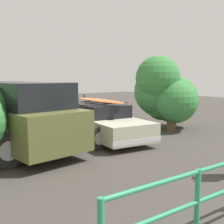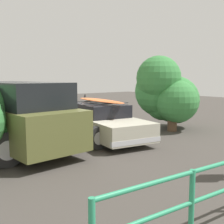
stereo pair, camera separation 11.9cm
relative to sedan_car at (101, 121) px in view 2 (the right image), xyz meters
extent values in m
cube|color=#423D38|center=(0.77, -0.54, -0.59)|extent=(44.00, 44.00, 0.02)
cube|color=#B7B29E|center=(0.01, 0.04, -0.11)|extent=(2.25, 4.58, 0.57)
cube|color=black|center=(-0.02, -0.13, 0.38)|extent=(1.70, 2.30, 0.42)
cube|color=silver|center=(0.34, 2.17, -0.28)|extent=(1.61, 0.35, 0.14)
cube|color=silver|center=(-0.33, -2.08, -0.28)|extent=(1.61, 0.35, 0.14)
cylinder|color=black|center=(-0.58, 1.51, -0.24)|extent=(0.68, 0.18, 0.68)
cylinder|color=#B7B7BC|center=(-0.58, 1.51, -0.24)|extent=(0.37, 0.19, 0.37)
cylinder|color=black|center=(1.02, 1.26, -0.24)|extent=(0.68, 0.18, 0.68)
cylinder|color=#B7B7BC|center=(1.02, 1.26, -0.24)|extent=(0.37, 0.19, 0.37)
cylinder|color=black|center=(-1.00, -1.18, -0.24)|extent=(0.68, 0.18, 0.68)
cylinder|color=#B7B7BC|center=(-1.00, -1.18, -0.24)|extent=(0.37, 0.19, 0.37)
cylinder|color=black|center=(0.59, -1.43, -0.24)|extent=(0.68, 0.18, 0.68)
cylinder|color=#B7B7BC|center=(0.59, -1.43, -0.24)|extent=(0.37, 0.19, 0.37)
cylinder|color=black|center=(0.07, 0.44, 0.63)|extent=(1.64, 0.29, 0.03)
cylinder|color=black|center=(-0.11, -0.70, 0.63)|extent=(1.64, 0.29, 0.03)
ellipsoid|color=orange|center=(-0.09, -0.15, 0.69)|extent=(0.80, 2.83, 0.09)
cone|color=black|center=(-0.18, -1.26, 0.80)|extent=(0.10, 0.10, 0.14)
cube|color=brown|center=(2.82, -0.26, 0.19)|extent=(2.17, 5.02, 1.00)
cube|color=black|center=(2.82, -0.26, 1.02)|extent=(1.94, 3.94, 0.67)
cylinder|color=black|center=(1.80, 1.12, -0.17)|extent=(0.83, 0.22, 0.83)
cylinder|color=#B7B7BC|center=(1.80, 1.12, -0.17)|extent=(0.46, 0.23, 0.46)
cylinder|color=black|center=(3.59, 1.28, -0.17)|extent=(0.83, 0.22, 0.83)
cylinder|color=#B7B7BC|center=(3.59, 1.28, -0.17)|extent=(0.46, 0.23, 0.46)
cylinder|color=black|center=(2.06, -1.80, -0.17)|extent=(0.83, 0.22, 0.83)
cylinder|color=#B7B7BC|center=(2.06, -1.80, -0.17)|extent=(0.46, 0.23, 0.46)
cylinder|color=#2D9366|center=(2.72, 5.72, -0.11)|extent=(0.07, 0.07, 0.94)
cylinder|color=brown|center=(-2.87, 0.75, -0.27)|extent=(0.36, 0.36, 0.62)
sphere|color=#387F3D|center=(-2.64, 0.21, 1.45)|extent=(1.74, 1.74, 1.74)
sphere|color=#387F3D|center=(-2.93, 0.89, 0.57)|extent=(1.61, 1.61, 1.61)
sphere|color=#387F3D|center=(-2.99, 0.14, 0.47)|extent=(1.43, 1.43, 1.43)
sphere|color=#387F3D|center=(-2.97, -0.01, 0.91)|extent=(2.03, 2.03, 2.03)
sphere|color=#387F3D|center=(-3.50, 0.35, 0.57)|extent=(1.92, 1.92, 1.92)
camera|label=1|loc=(5.65, 7.65, 1.49)|focal=45.00mm
camera|label=2|loc=(5.56, 7.73, 1.49)|focal=45.00mm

